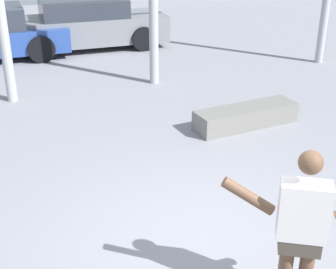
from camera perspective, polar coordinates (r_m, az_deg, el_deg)
name	(u,v)px	position (r m, az deg, el deg)	size (l,w,h in m)	color
ground_plane	(207,249)	(5.35, 4.82, -13.74)	(36.00, 36.00, 0.00)	gray
skateboarder	(302,225)	(4.34, 16.00, -10.58)	(1.28, 0.86, 1.60)	brown
grind_box	(246,116)	(8.37, 9.50, 2.19)	(1.91, 0.52, 0.36)	slate
parked_car_grey	(89,24)	(13.77, -9.61, 13.10)	(4.28, 2.00, 1.38)	slate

